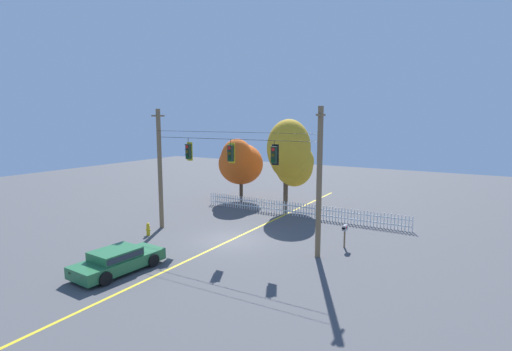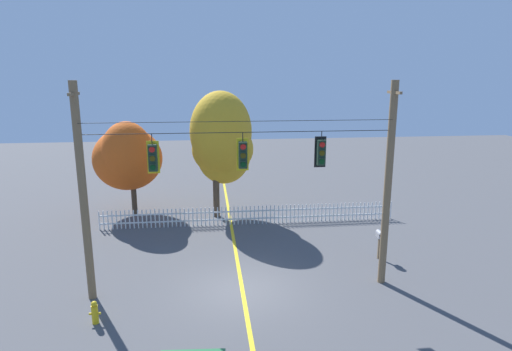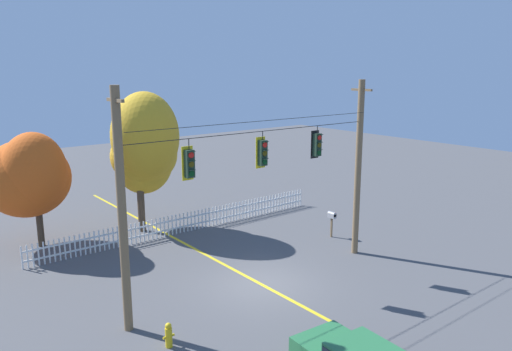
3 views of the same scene
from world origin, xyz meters
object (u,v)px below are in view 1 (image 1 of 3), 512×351
at_px(parked_car, 118,260).
at_px(fire_hydrant, 148,229).
at_px(traffic_signal_westbound_side, 231,153).
at_px(roadside_mailbox, 345,229).
at_px(traffic_signal_southbound_primary, 274,155).
at_px(autumn_maple_mid, 291,156).
at_px(traffic_signal_northbound_secondary, 189,151).
at_px(autumn_maple_near_fence, 240,162).

bearing_deg(parked_car, fire_hydrant, 122.06).
distance_m(traffic_signal_westbound_side, roadside_mailbox, 7.90).
xyz_separation_m(traffic_signal_southbound_primary, autumn_maple_mid, (-3.31, 9.16, -0.99)).
relative_size(traffic_signal_northbound_secondary, traffic_signal_westbound_side, 1.02).
height_order(traffic_signal_westbound_side, roadside_mailbox, traffic_signal_westbound_side).
height_order(traffic_signal_northbound_secondary, roadside_mailbox, traffic_signal_northbound_secondary).
bearing_deg(fire_hydrant, traffic_signal_southbound_primary, 12.47).
height_order(autumn_maple_mid, roadside_mailbox, autumn_maple_mid).
distance_m(autumn_maple_mid, fire_hydrant, 12.55).
relative_size(traffic_signal_westbound_side, autumn_maple_near_fence, 0.25).
relative_size(traffic_signal_northbound_secondary, roadside_mailbox, 1.09).
distance_m(traffic_signal_southbound_primary, fire_hydrant, 9.59).
relative_size(autumn_maple_near_fence, roadside_mailbox, 4.22).
bearing_deg(traffic_signal_westbound_side, traffic_signal_southbound_primary, -0.01).
bearing_deg(traffic_signal_westbound_side, fire_hydrant, -160.94).
distance_m(autumn_maple_near_fence, autumn_maple_mid, 5.61).
relative_size(traffic_signal_northbound_secondary, fire_hydrant, 1.79).
height_order(traffic_signal_northbound_secondary, fire_hydrant, traffic_signal_northbound_secondary).
bearing_deg(autumn_maple_near_fence, roadside_mailbox, -32.94).
distance_m(traffic_signal_westbound_side, fire_hydrant, 7.33).
distance_m(autumn_maple_near_fence, roadside_mailbox, 14.72).
bearing_deg(traffic_signal_northbound_secondary, traffic_signal_westbound_side, 0.00).
xyz_separation_m(traffic_signal_southbound_primary, parked_car, (-4.84, -6.87, -4.74)).
distance_m(autumn_maple_near_fence, fire_hydrant, 12.27).
bearing_deg(autumn_maple_near_fence, traffic_signal_westbound_side, -59.74).
relative_size(autumn_maple_near_fence, parked_car, 1.24).
height_order(parked_car, fire_hydrant, parked_car).
relative_size(autumn_maple_mid, roadside_mailbox, 5.50).
bearing_deg(autumn_maple_mid, traffic_signal_southbound_primary, -70.15).
bearing_deg(autumn_maple_near_fence, autumn_maple_mid, -9.58).
bearing_deg(autumn_maple_mid, fire_hydrant, -113.36).
bearing_deg(traffic_signal_southbound_primary, traffic_signal_westbound_side, 179.99).
height_order(autumn_maple_mid, fire_hydrant, autumn_maple_mid).
bearing_deg(parked_car, autumn_maple_near_fence, 103.06).
height_order(traffic_signal_southbound_primary, autumn_maple_mid, autumn_maple_mid).
xyz_separation_m(traffic_signal_westbound_side, parked_car, (-1.95, -6.87, -4.70)).
bearing_deg(roadside_mailbox, parked_car, -132.37).
bearing_deg(roadside_mailbox, traffic_signal_southbound_primary, -147.43).
relative_size(parked_car, fire_hydrant, 5.59).
height_order(autumn_maple_near_fence, fire_hydrant, autumn_maple_near_fence).
relative_size(autumn_maple_near_fence, autumn_maple_mid, 0.77).
xyz_separation_m(parked_car, roadside_mailbox, (8.26, 9.05, 0.47)).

